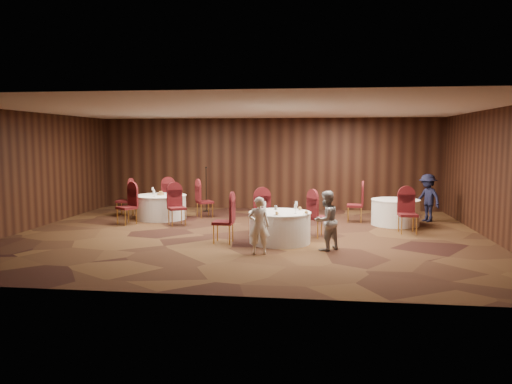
# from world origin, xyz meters

# --- Properties ---
(ground) EXTENTS (12.00, 12.00, 0.00)m
(ground) POSITION_xyz_m (0.00, 0.00, 0.00)
(ground) COLOR black
(ground) RESTS_ON ground
(room_shell) EXTENTS (12.00, 12.00, 12.00)m
(room_shell) POSITION_xyz_m (0.00, 0.00, 1.96)
(room_shell) COLOR silver
(room_shell) RESTS_ON ground
(table_main) EXTENTS (1.47, 1.47, 0.74)m
(table_main) POSITION_xyz_m (0.90, -0.82, 0.38)
(table_main) COLOR white
(table_main) RESTS_ON ground
(table_left) EXTENTS (1.58, 1.58, 0.74)m
(table_left) POSITION_xyz_m (-3.04, 2.30, 0.38)
(table_left) COLOR white
(table_left) RESTS_ON ground
(table_right) EXTENTS (1.37, 1.37, 0.74)m
(table_right) POSITION_xyz_m (4.00, 2.08, 0.38)
(table_right) COLOR white
(table_right) RESTS_ON ground
(chairs_main) EXTENTS (2.90, 2.02, 1.00)m
(chairs_main) POSITION_xyz_m (0.57, -0.20, 0.50)
(chairs_main) COLOR #410D14
(chairs_main) RESTS_ON ground
(chairs_left) EXTENTS (3.21, 3.06, 1.00)m
(chairs_left) POSITION_xyz_m (-3.04, 2.30, 0.50)
(chairs_left) COLOR #410D14
(chairs_left) RESTS_ON ground
(chairs_right) EXTENTS (1.81, 2.24, 1.00)m
(chairs_right) POSITION_xyz_m (3.51, 1.66, 0.50)
(chairs_right) COLOR #410D14
(chairs_right) RESTS_ON ground
(tabletop_main) EXTENTS (1.13, 1.04, 0.22)m
(tabletop_main) POSITION_xyz_m (1.05, -0.93, 0.84)
(tabletop_main) COLOR silver
(tabletop_main) RESTS_ON table_main
(tabletop_left) EXTENTS (0.85, 0.78, 0.22)m
(tabletop_left) POSITION_xyz_m (-3.04, 2.30, 0.82)
(tabletop_left) COLOR silver
(tabletop_left) RESTS_ON table_left
(tabletop_right) EXTENTS (0.08, 0.08, 0.22)m
(tabletop_right) POSITION_xyz_m (4.22, 1.82, 0.90)
(tabletop_right) COLOR silver
(tabletop_right) RESTS_ON table_right
(mic_stand) EXTENTS (0.24, 0.24, 1.53)m
(mic_stand) POSITION_xyz_m (-2.02, 4.11, 0.44)
(mic_stand) COLOR black
(mic_stand) RESTS_ON ground
(woman_a) EXTENTS (0.48, 0.35, 1.24)m
(woman_a) POSITION_xyz_m (0.55, -2.06, 0.62)
(woman_a) COLOR white
(woman_a) RESTS_ON ground
(woman_b) EXTENTS (0.81, 0.81, 1.33)m
(woman_b) POSITION_xyz_m (1.98, -1.50, 0.66)
(woman_b) COLOR #9E9FA3
(woman_b) RESTS_ON ground
(man_c) EXTENTS (0.96, 1.06, 1.43)m
(man_c) POSITION_xyz_m (5.04, 2.84, 0.71)
(man_c) COLOR black
(man_c) RESTS_ON ground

